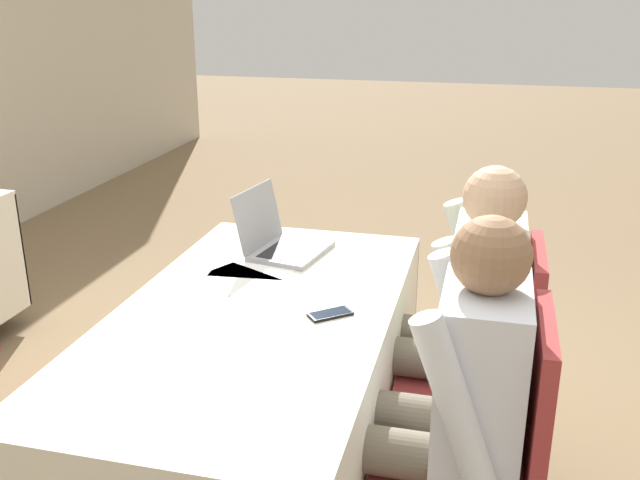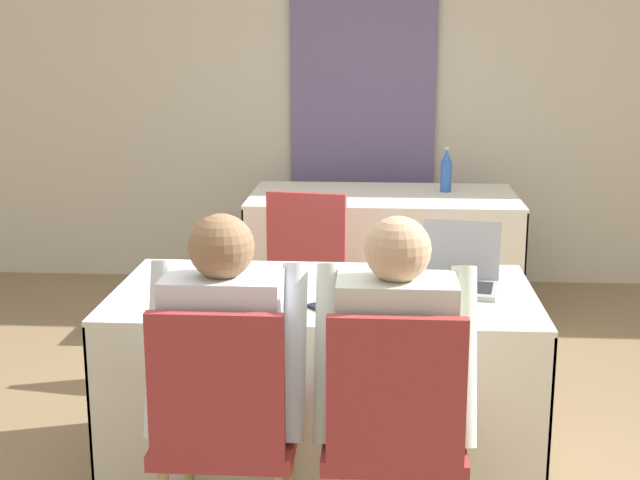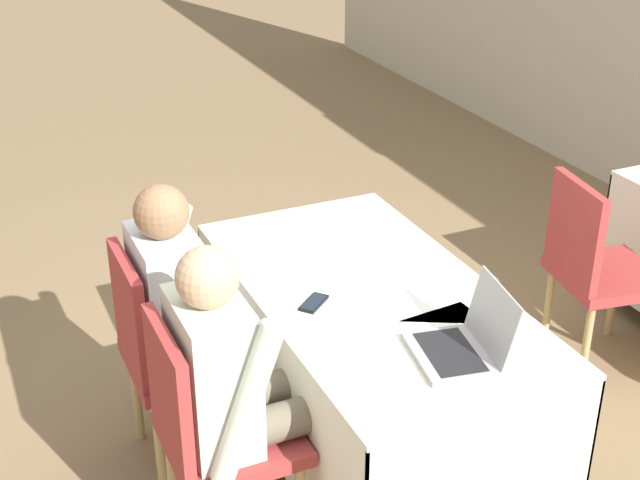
% 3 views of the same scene
% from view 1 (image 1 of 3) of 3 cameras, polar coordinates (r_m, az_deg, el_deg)
% --- Properties ---
extents(conference_table_near, '(1.61, 0.86, 0.74)m').
position_cam_1_polar(conference_table_near, '(2.35, -5.10, -9.42)').
color(conference_table_near, silver).
rests_on(conference_table_near, ground_plane).
extents(laptop, '(0.35, 0.34, 0.24)m').
position_cam_1_polar(laptop, '(2.73, -3.12, -0.04)').
color(laptop, '#99999E').
rests_on(laptop, conference_table_near).
extents(cell_phone, '(0.13, 0.14, 0.01)m').
position_cam_1_polar(cell_phone, '(2.22, 0.83, -5.93)').
color(cell_phone, black).
rests_on(cell_phone, conference_table_near).
extents(paper_beside_laptop, '(0.27, 0.34, 0.00)m').
position_cam_1_polar(paper_beside_laptop, '(2.00, -9.65, -9.37)').
color(paper_beside_laptop, white).
rests_on(paper_beside_laptop, conference_table_near).
extents(paper_centre_table, '(0.24, 0.31, 0.00)m').
position_cam_1_polar(paper_centre_table, '(2.60, -5.25, -2.20)').
color(paper_centre_table, white).
rests_on(paper_centre_table, conference_table_near).
extents(paper_left_edge, '(0.32, 0.36, 0.00)m').
position_cam_1_polar(paper_left_edge, '(2.49, -6.47, -3.26)').
color(paper_left_edge, white).
rests_on(paper_left_edge, conference_table_near).
extents(chair_near_left, '(0.44, 0.44, 0.92)m').
position_cam_1_polar(chair_near_left, '(2.05, 12.99, -16.24)').
color(chair_near_left, tan).
rests_on(chair_near_left, ground_plane).
extents(chair_near_right, '(0.44, 0.44, 0.92)m').
position_cam_1_polar(chair_near_right, '(2.50, 13.36, -9.29)').
color(chair_near_right, tan).
rests_on(chair_near_right, ground_plane).
extents(person_checkered_shirt, '(0.50, 0.52, 1.18)m').
position_cam_1_polar(person_checkered_shirt, '(1.97, 10.25, -12.21)').
color(person_checkered_shirt, '#665B4C').
rests_on(person_checkered_shirt, ground_plane).
extents(person_white_shirt, '(0.50, 0.52, 1.18)m').
position_cam_1_polar(person_white_shirt, '(2.43, 11.19, -5.79)').
color(person_white_shirt, '#665B4C').
rests_on(person_white_shirt, ground_plane).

